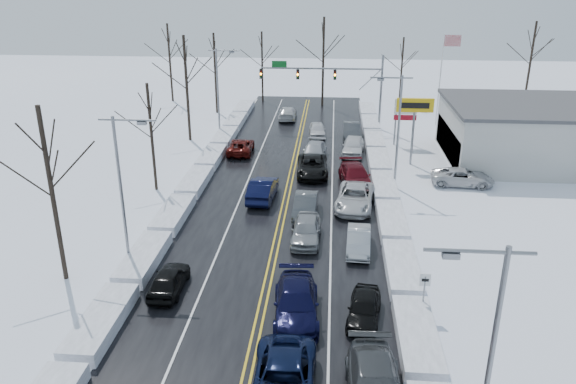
# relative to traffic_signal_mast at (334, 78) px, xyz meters

# --- Properties ---
(ground) EXTENTS (160.00, 160.00, 0.00)m
(ground) POSITION_rel_traffic_signal_mast_xyz_m (-3.45, -27.99, -5.48)
(ground) COLOR white
(ground) RESTS_ON ground
(road_surface) EXTENTS (14.00, 84.00, 0.01)m
(road_surface) POSITION_rel_traffic_signal_mast_xyz_m (-3.45, -25.99, -5.47)
(road_surface) COLOR black
(road_surface) RESTS_ON ground
(snow_bank_left) EXTENTS (1.82, 72.00, 0.76)m
(snow_bank_left) POSITION_rel_traffic_signal_mast_xyz_m (-11.05, -25.99, -5.48)
(snow_bank_left) COLOR white
(snow_bank_left) RESTS_ON ground
(snow_bank_right) EXTENTS (1.82, 72.00, 0.76)m
(snow_bank_right) POSITION_rel_traffic_signal_mast_xyz_m (4.15, -25.99, -5.48)
(snow_bank_right) COLOR white
(snow_bank_right) RESTS_ON ground
(traffic_signal_mast) EXTENTS (13.28, 0.39, 8.00)m
(traffic_signal_mast) POSITION_rel_traffic_signal_mast_xyz_m (0.00, 0.00, 0.00)
(traffic_signal_mast) COLOR slate
(traffic_signal_mast) RESTS_ON ground
(tires_plus_sign) EXTENTS (3.20, 0.34, 6.00)m
(tires_plus_sign) POSITION_rel_traffic_signal_mast_xyz_m (7.05, -12.00, -0.49)
(tires_plus_sign) COLOR slate
(tires_plus_sign) RESTS_ON ground
(used_vehicles_sign) EXTENTS (2.20, 0.22, 4.65)m
(used_vehicles_sign) POSITION_rel_traffic_signal_mast_xyz_m (7.05, -5.99, -2.16)
(used_vehicles_sign) COLOR slate
(used_vehicles_sign) RESTS_ON ground
(speed_limit_sign) EXTENTS (0.55, 0.09, 2.35)m
(speed_limit_sign) POSITION_rel_traffic_signal_mast_xyz_m (4.75, -35.99, -3.84)
(speed_limit_sign) COLOR slate
(speed_limit_sign) RESTS_ON ground
(flagpole) EXTENTS (1.87, 1.20, 10.00)m
(flagpole) POSITION_rel_traffic_signal_mast_xyz_m (11.72, 2.01, 0.45)
(flagpole) COLOR silver
(flagpole) RESTS_ON ground
(dealership_building) EXTENTS (20.40, 12.40, 5.30)m
(dealership_building) POSITION_rel_traffic_signal_mast_xyz_m (20.53, -9.99, -2.82)
(dealership_building) COLOR #B2B3AE
(dealership_building) RESTS_ON ground
(streetlight_se) EXTENTS (3.20, 0.25, 9.00)m
(streetlight_se) POSITION_rel_traffic_signal_mast_xyz_m (4.85, -45.99, -0.17)
(streetlight_se) COLOR slate
(streetlight_se) RESTS_ON ground
(streetlight_ne) EXTENTS (3.20, 0.25, 9.00)m
(streetlight_ne) POSITION_rel_traffic_signal_mast_xyz_m (4.85, -17.99, -0.17)
(streetlight_ne) COLOR slate
(streetlight_ne) RESTS_ON ground
(streetlight_sw) EXTENTS (3.20, 0.25, 9.00)m
(streetlight_sw) POSITION_rel_traffic_signal_mast_xyz_m (-11.74, -31.99, -0.17)
(streetlight_sw) COLOR slate
(streetlight_sw) RESTS_ON ground
(streetlight_nw) EXTENTS (3.20, 0.25, 9.00)m
(streetlight_nw) POSITION_rel_traffic_signal_mast_xyz_m (-11.74, -3.99, -0.17)
(streetlight_nw) COLOR slate
(streetlight_nw) RESTS_ON ground
(tree_left_b) EXTENTS (4.00, 4.00, 10.00)m
(tree_left_b) POSITION_rel_traffic_signal_mast_xyz_m (-14.95, -33.99, 1.51)
(tree_left_b) COLOR #2D231C
(tree_left_b) RESTS_ON ground
(tree_left_c) EXTENTS (3.40, 3.40, 8.50)m
(tree_left_c) POSITION_rel_traffic_signal_mast_xyz_m (-13.95, -19.99, 0.46)
(tree_left_c) COLOR #2D231C
(tree_left_c) RESTS_ON ground
(tree_left_d) EXTENTS (4.20, 4.20, 10.50)m
(tree_left_d) POSITION_rel_traffic_signal_mast_xyz_m (-14.65, -5.99, 1.86)
(tree_left_d) COLOR #2D231C
(tree_left_d) RESTS_ON ground
(tree_left_e) EXTENTS (3.80, 3.80, 9.50)m
(tree_left_e) POSITION_rel_traffic_signal_mast_xyz_m (-14.25, 6.01, 1.16)
(tree_left_e) COLOR #2D231C
(tree_left_e) RESTS_ON ground
(tree_far_a) EXTENTS (4.00, 4.00, 10.00)m
(tree_far_a) POSITION_rel_traffic_signal_mast_xyz_m (-21.45, 12.01, 1.51)
(tree_far_a) COLOR #2D231C
(tree_far_a) RESTS_ON ground
(tree_far_b) EXTENTS (3.60, 3.60, 9.00)m
(tree_far_b) POSITION_rel_traffic_signal_mast_xyz_m (-9.45, 13.01, 0.81)
(tree_far_b) COLOR #2D231C
(tree_far_b) RESTS_ON ground
(tree_far_c) EXTENTS (4.40, 4.40, 11.00)m
(tree_far_c) POSITION_rel_traffic_signal_mast_xyz_m (-1.45, 11.01, 2.21)
(tree_far_c) COLOR #2D231C
(tree_far_c) RESTS_ON ground
(tree_far_d) EXTENTS (3.40, 3.40, 8.50)m
(tree_far_d) POSITION_rel_traffic_signal_mast_xyz_m (8.55, 12.51, 0.46)
(tree_far_d) COLOR #2D231C
(tree_far_d) RESTS_ON ground
(tree_far_e) EXTENTS (4.20, 4.20, 10.50)m
(tree_far_e) POSITION_rel_traffic_signal_mast_xyz_m (24.55, 13.01, 1.86)
(tree_far_e) COLOR #2D231C
(tree_far_e) RESTS_ON ground
(queued_car_3) EXTENTS (2.59, 5.63, 1.59)m
(queued_car_3) POSITION_rel_traffic_signal_mast_xyz_m (-1.63, -36.72, -5.48)
(queued_car_3) COLOR black
(queued_car_3) RESTS_ON ground
(queued_car_4) EXTENTS (1.94, 4.60, 1.55)m
(queued_car_4) POSITION_rel_traffic_signal_mast_xyz_m (-1.56, -28.14, -5.48)
(queued_car_4) COLOR gray
(queued_car_4) RESTS_ON ground
(queued_car_5) EXTENTS (1.72, 4.55, 1.48)m
(queued_car_5) POSITION_rel_traffic_signal_mast_xyz_m (-1.82, -24.06, -5.48)
(queued_car_5) COLOR #424447
(queued_car_5) RESTS_ON ground
(queued_car_6) EXTENTS (2.81, 5.69, 1.55)m
(queued_car_6) POSITION_rel_traffic_signal_mast_xyz_m (-1.67, -15.51, -5.48)
(queued_car_6) COLOR black
(queued_car_6) RESTS_ON ground
(queued_car_7) EXTENTS (2.33, 5.04, 1.43)m
(queued_car_7) POSITION_rel_traffic_signal_mast_xyz_m (-1.66, -11.14, -5.48)
(queued_car_7) COLOR #AEB2B7
(queued_car_7) RESTS_ON ground
(queued_car_8) EXTENTS (1.94, 4.25, 1.41)m
(queued_car_8) POSITION_rel_traffic_signal_mast_xyz_m (-1.64, -3.53, -5.48)
(queued_car_8) COLOR silver
(queued_car_8) RESTS_ON ground
(queued_car_12) EXTENTS (2.08, 4.07, 1.33)m
(queued_car_12) POSITION_rel_traffic_signal_mast_xyz_m (1.77, -36.69, -5.48)
(queued_car_12) COLOR black
(queued_car_12) RESTS_ON ground
(queued_car_13) EXTENTS (1.63, 4.17, 1.35)m
(queued_car_13) POSITION_rel_traffic_signal_mast_xyz_m (1.76, -29.24, -5.48)
(queued_car_13) COLOR #A3A7AB
(queued_car_13) RESTS_ON ground
(queued_car_14) EXTENTS (3.26, 5.94, 1.58)m
(queued_car_14) POSITION_rel_traffic_signal_mast_xyz_m (1.73, -22.37, -5.48)
(queued_car_14) COLOR silver
(queued_car_14) RESTS_ON ground
(queued_car_15) EXTENTS (2.99, 5.81, 1.61)m
(queued_car_15) POSITION_rel_traffic_signal_mast_xyz_m (1.91, -17.81, -5.48)
(queued_car_15) COLOR #4E0A12
(queued_car_15) RESTS_ON ground
(queued_car_16) EXTENTS (2.41, 5.01, 1.65)m
(queued_car_16) POSITION_rel_traffic_signal_mast_xyz_m (1.95, -9.50, -5.48)
(queued_car_16) COLOR silver
(queued_car_16) RESTS_ON ground
(queued_car_17) EXTENTS (1.72, 4.85, 1.59)m
(queued_car_17) POSITION_rel_traffic_signal_mast_xyz_m (1.93, -4.00, -5.48)
(queued_car_17) COLOR #424448
(queued_car_17) RESTS_ON ground
(oncoming_car_0) EXTENTS (2.03, 5.11, 1.65)m
(oncoming_car_0) POSITION_rel_traffic_signal_mast_xyz_m (-5.22, -21.30, -5.48)
(oncoming_car_0) COLOR black
(oncoming_car_0) RESTS_ON ground
(oncoming_car_1) EXTENTS (2.37, 4.93, 1.35)m
(oncoming_car_1) POSITION_rel_traffic_signal_mast_xyz_m (-8.73, -9.97, -5.48)
(oncoming_car_1) COLOR #4E0D0A
(oncoming_car_1) RESTS_ON ground
(oncoming_car_2) EXTENTS (2.13, 5.00, 1.44)m
(oncoming_car_2) POSITION_rel_traffic_signal_mast_xyz_m (-5.34, 3.48, -5.48)
(oncoming_car_2) COLOR silver
(oncoming_car_2) RESTS_ON ground
(oncoming_car_3) EXTENTS (1.62, 4.04, 1.37)m
(oncoming_car_3) POSITION_rel_traffic_signal_mast_xyz_m (-8.69, -34.85, -5.48)
(oncoming_car_3) COLOR black
(oncoming_car_3) RESTS_ON ground
(parked_car_0) EXTENTS (5.16, 2.68, 1.39)m
(parked_car_0) POSITION_rel_traffic_signal_mast_xyz_m (10.57, -17.05, -5.48)
(parked_car_0) COLOR silver
(parked_car_0) RESTS_ON ground
(parked_car_1) EXTENTS (2.02, 4.78, 1.38)m
(parked_car_1) POSITION_rel_traffic_signal_mast_xyz_m (13.42, -12.80, -5.48)
(parked_car_1) COLOR black
(parked_car_1) RESTS_ON ground
(parked_car_2) EXTENTS (2.06, 4.27, 1.41)m
(parked_car_2) POSITION_rel_traffic_signal_mast_xyz_m (11.72, -4.75, -5.48)
(parked_car_2) COLOR black
(parked_car_2) RESTS_ON ground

